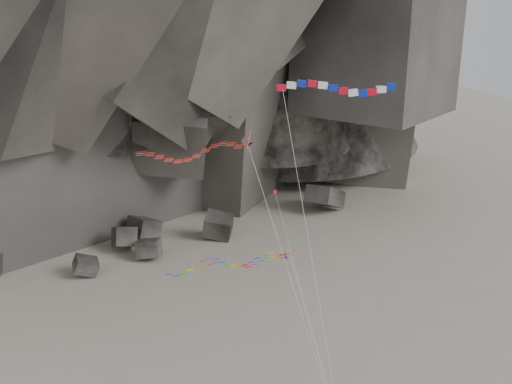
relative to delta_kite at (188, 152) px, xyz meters
name	(u,v)px	position (x,y,z in m)	size (l,w,h in m)	color
boulder_field	(166,234)	(6.75, 36.08, -23.12)	(58.77, 13.55, 5.45)	#47423F
delta_kite	(188,152)	(0.00, 0.00, 0.00)	(13.08, 14.11, 24.59)	red
banner_kite	(337,90)	(11.69, -4.07, 5.06)	(9.21, 11.87, 28.76)	red
parafoil_kite	(225,263)	(3.88, 2.06, -12.01)	(13.40, 15.98, 11.46)	#D0A10B
pennant_kite	(292,254)	(8.76, -2.22, -10.14)	(0.72, 15.59, 17.59)	red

